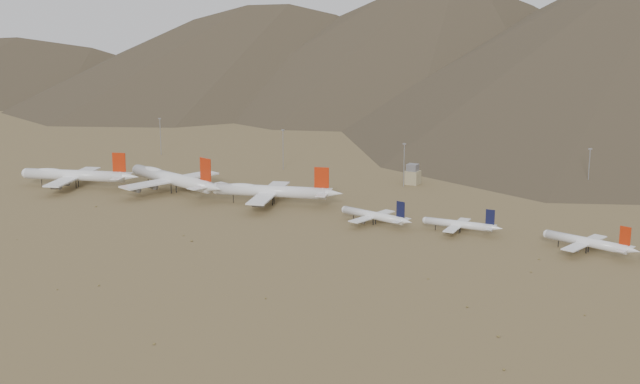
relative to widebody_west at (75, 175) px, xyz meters
The scene contains 13 objects.
ground 141.23m from the widebody_west, ahead, with size 3000.00×3000.00×0.00m, color olive.
widebody_west is the anchor object (origin of this frame).
widebody_centre 59.83m from the widebody_west, 14.52° to the left, with size 78.09×61.99×23.96m.
widebody_east 122.94m from the widebody_west, ahead, with size 70.28×55.58×21.41m.
narrowbody_a 187.88m from the widebody_west, ahead, with size 41.80×30.76×14.03m.
narrowbody_b 229.99m from the widebody_west, ahead, with size 39.16×28.00×12.92m.
narrowbody_c 289.79m from the widebody_west, ahead, with size 43.98×32.50×14.85m.
control_tower 196.28m from the widebody_west, 30.29° to the left, with size 8.00×8.00×12.00m.
mast_far_west 109.40m from the widebody_west, 100.88° to the left, with size 2.00×0.60×25.70m.
mast_west 129.81m from the widebody_west, 51.87° to the left, with size 2.00×0.60×25.70m.
mast_centre 190.36m from the widebody_west, 28.22° to the left, with size 2.00×0.60×25.70m.
mast_east 292.84m from the widebody_west, 24.66° to the left, with size 2.00×0.60×25.70m.
desert_scrub 197.43m from the widebody_west, 33.23° to the right, with size 422.55×172.35×0.79m.
Camera 1 is at (218.44, -360.25, 112.32)m, focal length 50.00 mm.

